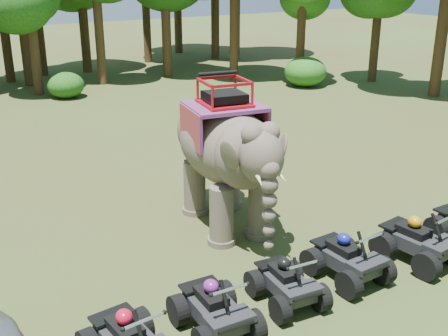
{
  "coord_description": "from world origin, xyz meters",
  "views": [
    {
      "loc": [
        -6.63,
        -9.89,
        6.68
      ],
      "look_at": [
        0.0,
        1.2,
        1.9
      ],
      "focal_mm": 45.0,
      "sensor_mm": 36.0,
      "label": 1
    }
  ],
  "objects_px": {
    "elephant": "(226,153)",
    "atv_4": "(419,235)",
    "atv_2": "(287,277)",
    "atv_0": "(129,335)",
    "atv_3": "(348,253)",
    "atv_1": "(215,303)"
  },
  "relations": [
    {
      "from": "atv_3",
      "to": "atv_4",
      "type": "bearing_deg",
      "value": -10.49
    },
    {
      "from": "atv_0",
      "to": "atv_3",
      "type": "height_order",
      "value": "atv_0"
    },
    {
      "from": "elephant",
      "to": "atv_0",
      "type": "relative_size",
      "value": 2.68
    },
    {
      "from": "atv_0",
      "to": "atv_3",
      "type": "distance_m",
      "value": 5.24
    },
    {
      "from": "atv_0",
      "to": "atv_4",
      "type": "relative_size",
      "value": 0.97
    },
    {
      "from": "atv_0",
      "to": "atv_4",
      "type": "distance_m",
      "value": 7.19
    },
    {
      "from": "atv_1",
      "to": "atv_3",
      "type": "xyz_separation_m",
      "value": [
        3.48,
        0.16,
        0.0
      ]
    },
    {
      "from": "atv_1",
      "to": "atv_4",
      "type": "distance_m",
      "value": 5.45
    },
    {
      "from": "elephant",
      "to": "atv_4",
      "type": "xyz_separation_m",
      "value": [
        2.84,
        -4.04,
        -1.32
      ]
    },
    {
      "from": "atv_0",
      "to": "atv_3",
      "type": "relative_size",
      "value": 1.01
    },
    {
      "from": "atv_0",
      "to": "atv_4",
      "type": "height_order",
      "value": "atv_4"
    },
    {
      "from": "atv_2",
      "to": "atv_4",
      "type": "distance_m",
      "value": 3.69
    },
    {
      "from": "atv_0",
      "to": "atv_1",
      "type": "relative_size",
      "value": 1.02
    },
    {
      "from": "atv_0",
      "to": "atv_2",
      "type": "distance_m",
      "value": 3.52
    },
    {
      "from": "atv_0",
      "to": "atv_4",
      "type": "bearing_deg",
      "value": -6.03
    },
    {
      "from": "atv_4",
      "to": "atv_2",
      "type": "bearing_deg",
      "value": 169.73
    },
    {
      "from": "elephant",
      "to": "atv_0",
      "type": "height_order",
      "value": "elephant"
    },
    {
      "from": "elephant",
      "to": "atv_2",
      "type": "bearing_deg",
      "value": -93.82
    },
    {
      "from": "atv_1",
      "to": "atv_2",
      "type": "relative_size",
      "value": 1.08
    },
    {
      "from": "atv_0",
      "to": "atv_4",
      "type": "xyz_separation_m",
      "value": [
        7.19,
        -0.01,
        0.02
      ]
    },
    {
      "from": "elephant",
      "to": "atv_4",
      "type": "height_order",
      "value": "elephant"
    },
    {
      "from": "atv_0",
      "to": "atv_2",
      "type": "xyz_separation_m",
      "value": [
        3.51,
        0.19,
        -0.06
      ]
    }
  ]
}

